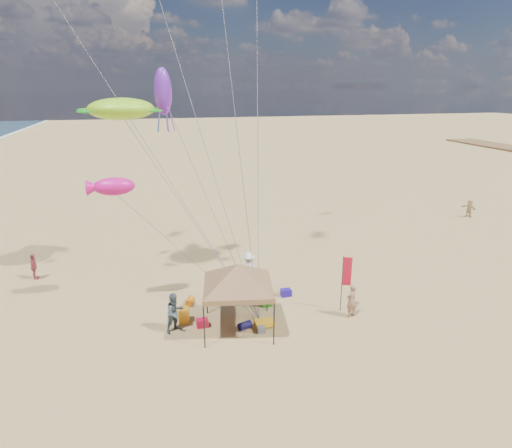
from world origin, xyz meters
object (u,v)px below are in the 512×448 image
at_px(feather_flag, 346,275).
at_px(beach_cart, 265,323).
at_px(cooler_red, 202,323).
at_px(person_near_a, 351,300).
at_px(canopy_tent, 238,267).
at_px(chair_yellow, 184,315).
at_px(chair_green, 267,299).
at_px(person_near_b, 175,313).
at_px(person_far_a, 34,267).
at_px(cooler_blue, 286,293).
at_px(person_far_c, 469,208).
at_px(person_near_c, 249,269).

xyz_separation_m(feather_flag, beach_cart, (-4.19, -0.47, -1.75)).
distance_m(cooler_red, person_near_a, 7.13).
bearing_deg(canopy_tent, person_near_a, -3.36).
distance_m(canopy_tent, chair_yellow, 3.79).
bearing_deg(chair_green, person_near_a, -29.75).
xyz_separation_m(cooler_red, person_near_a, (7.05, -0.84, 0.67)).
bearing_deg(feather_flag, person_near_b, 178.50).
xyz_separation_m(person_near_a, person_far_a, (-15.68, 8.42, -0.09)).
xyz_separation_m(cooler_blue, person_near_b, (-5.92, -2.02, 0.73)).
relative_size(canopy_tent, chair_yellow, 8.37).
bearing_deg(person_far_a, chair_yellow, -134.24).
height_order(chair_green, chair_yellow, same).
bearing_deg(person_far_a, cooler_blue, -115.62).
distance_m(chair_yellow, person_far_c, 27.49).
distance_m(feather_flag, person_far_c, 21.22).
height_order(chair_green, person_near_c, person_near_c).
bearing_deg(canopy_tent, person_far_c, 28.77).
xyz_separation_m(chair_yellow, person_near_b, (-0.42, -0.71, 0.57)).
bearing_deg(canopy_tent, person_far_a, 141.57).
distance_m(canopy_tent, person_near_c, 5.10).
bearing_deg(person_far_c, person_near_a, -71.83).
relative_size(canopy_tent, cooler_red, 10.85).
xyz_separation_m(person_near_a, person_near_c, (-3.91, 4.69, 0.09)).
bearing_deg(feather_flag, chair_yellow, 173.23).
height_order(canopy_tent, person_near_a, canopy_tent).
xyz_separation_m(person_near_b, person_far_a, (-7.41, 7.63, -0.16)).
bearing_deg(beach_cart, chair_green, 71.51).
bearing_deg(chair_yellow, feather_flag, -6.77).
xyz_separation_m(person_near_a, person_far_c, (17.23, 12.78, -0.10)).
bearing_deg(cooler_red, person_near_c, 50.79).
bearing_deg(person_near_c, person_far_c, -152.34).
distance_m(chair_yellow, person_near_c, 5.10).
bearing_deg(beach_cart, cooler_red, 165.22).
height_order(person_far_a, person_far_c, person_far_a).
xyz_separation_m(canopy_tent, feather_flag, (5.38, 0.26, -1.11)).
xyz_separation_m(cooler_blue, chair_green, (-1.28, -0.74, 0.16)).
bearing_deg(person_far_a, person_near_a, -121.02).
xyz_separation_m(canopy_tent, chair_green, (1.84, 1.75, -2.71)).
bearing_deg(canopy_tent, chair_yellow, 153.67).
bearing_deg(chair_yellow, person_far_a, 138.52).
bearing_deg(person_far_c, chair_green, -81.20).
distance_m(cooler_red, person_far_a, 11.50).
relative_size(cooler_blue, person_near_a, 0.32).
height_order(canopy_tent, beach_cart, canopy_tent).
bearing_deg(feather_flag, person_far_c, 35.18).
bearing_deg(person_near_a, person_near_c, -72.28).
bearing_deg(person_near_b, canopy_tent, -39.04).
xyz_separation_m(feather_flag, cooler_red, (-6.97, 0.26, -1.76)).
bearing_deg(person_near_b, chair_yellow, 29.47).
bearing_deg(person_near_a, person_near_b, -27.58).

